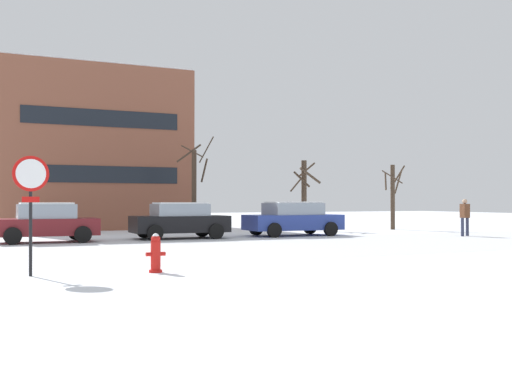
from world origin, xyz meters
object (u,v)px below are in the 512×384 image
at_px(fire_hydrant, 156,253).
at_px(parked_car_black, 180,220).
at_px(stop_sign, 31,192).
at_px(parked_car_maroon, 46,222).
at_px(parked_car_blue, 293,218).
at_px(pedestrian_crossing, 465,215).

relative_size(fire_hydrant, parked_car_black, 0.22).
relative_size(stop_sign, parked_car_maroon, 0.67).
bearing_deg(parked_car_blue, fire_hydrant, -130.04).
bearing_deg(pedestrian_crossing, parked_car_maroon, 168.50).
distance_m(stop_sign, parked_car_blue, 16.48).
height_order(fire_hydrant, pedestrian_crossing, pedestrian_crossing).
bearing_deg(parked_car_black, parked_car_maroon, -178.90).
distance_m(parked_car_blue, pedestrian_crossing, 7.72).
relative_size(parked_car_maroon, parked_car_blue, 0.88).
xyz_separation_m(parked_car_black, parked_car_blue, (5.37, -0.06, 0.01)).
bearing_deg(stop_sign, parked_car_black, 58.11).
bearing_deg(parked_car_black, stop_sign, -121.89).
relative_size(stop_sign, parked_car_black, 0.64).
xyz_separation_m(fire_hydrant, parked_car_maroon, (-1.08, 11.44, 0.33)).
relative_size(fire_hydrant, parked_car_blue, 0.20).
relative_size(parked_car_maroon, parked_car_black, 0.96).
bearing_deg(parked_car_black, pedestrian_crossing, -16.78).
relative_size(parked_car_black, pedestrian_crossing, 2.40).
distance_m(fire_hydrant, parked_car_maroon, 11.50).
xyz_separation_m(parked_car_blue, pedestrian_crossing, (6.81, -3.62, 0.19)).
xyz_separation_m(stop_sign, parked_car_maroon, (1.51, 10.95, -1.03)).
height_order(stop_sign, parked_car_blue, stop_sign).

